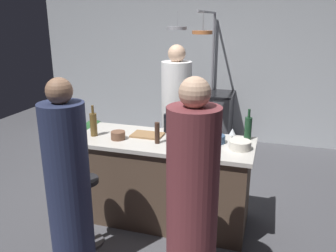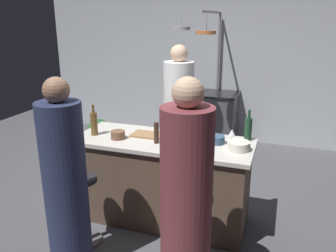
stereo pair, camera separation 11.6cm
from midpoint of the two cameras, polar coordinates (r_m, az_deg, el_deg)
name	(u,v)px [view 1 (the left image)]	position (r m, az deg, el deg)	size (l,w,h in m)	color
ground_plane	(164,218)	(3.86, -1.57, -14.97)	(9.00, 9.00, 0.00)	#4C4C51
back_wall	(214,65)	(6.07, 7.11, 10.06)	(6.40, 0.16, 2.60)	#B2B7BC
kitchen_island	(164,180)	(3.64, -1.63, -8.94)	(1.80, 0.72, 0.90)	brown
stove_range	(208,118)	(5.86, 6.09, 1.29)	(0.80, 0.64, 0.89)	#47474C
chef	(176,121)	(4.37, 0.62, 0.87)	(0.37, 0.37, 1.77)	white
bar_stool_right	(200,228)	(3.03, 4.22, -16.52)	(0.28, 0.28, 0.68)	#4C4C51
guest_right	(192,207)	(2.49, 2.64, -13.26)	(0.36, 0.36, 1.72)	brown
bar_stool_left	(86,208)	(3.40, -14.32, -13.05)	(0.28, 0.28, 0.68)	#4C4C51
guest_left	(69,188)	(2.92, -17.24, -9.79)	(0.35, 0.35, 1.66)	#262D4C
overhead_pot_rack	(201,47)	(5.21, 4.78, 12.93)	(0.62, 1.34, 2.17)	gray
potted_plant	(94,133)	(5.67, -12.66, -1.18)	(0.36, 0.36, 0.52)	brown
cutting_board	(147,135)	(3.58, -4.35, -1.48)	(0.32, 0.22, 0.02)	#997047
pepper_mill	(157,133)	(3.34, -2.79, -1.17)	(0.05, 0.05, 0.21)	#382319
wine_bottle_green	(248,128)	(3.52, 12.19, -0.29)	(0.07, 0.07, 0.31)	#193D23
wine_bottle_amber	(93,124)	(3.64, -13.11, 0.32)	(0.07, 0.07, 0.32)	brown
wine_bottle_dark	(167,123)	(3.65, -1.07, 0.56)	(0.07, 0.07, 0.29)	black
wine_glass_by_chef	(232,132)	(3.39, 9.65, -1.07)	(0.07, 0.07, 0.15)	silver
wine_glass_near_left_guest	(170,128)	(3.47, -0.66, -0.39)	(0.07, 0.07, 0.15)	silver
mixing_bowl_wooden	(118,135)	(3.51, -9.20, -1.54)	(0.14, 0.14, 0.08)	brown
mixing_bowl_ceramic	(240,145)	(3.27, 10.81, -3.09)	(0.20, 0.20, 0.08)	silver
mixing_bowl_blue	(217,139)	(3.40, 7.10, -2.13)	(0.16, 0.16, 0.08)	#334C6B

